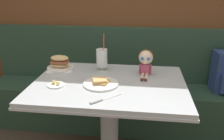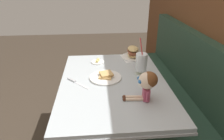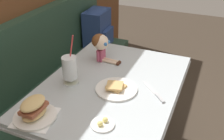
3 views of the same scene
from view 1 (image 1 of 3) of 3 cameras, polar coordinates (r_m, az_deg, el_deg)
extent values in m
cube|color=brown|center=(2.47, 2.13, 15.09)|extent=(4.40, 0.08, 2.40)
cube|color=#233D2D|center=(2.49, 1.25, -8.48)|extent=(2.60, 0.48, 0.45)
cube|color=#233D2D|center=(2.47, 1.80, 3.88)|extent=(2.60, 0.10, 0.55)
cube|color=#B2BCC1|center=(1.74, -0.67, -3.34)|extent=(1.10, 0.80, 0.03)
cube|color=#B7BABF|center=(1.75, -0.67, -4.03)|extent=(1.11, 0.81, 0.02)
cylinder|color=#A5A8AD|center=(1.92, -0.63, -13.20)|extent=(0.14, 0.14, 0.65)
cylinder|color=white|center=(1.69, -2.66, -3.34)|extent=(0.25, 0.25, 0.01)
cube|color=tan|center=(1.69, -2.52, -2.89)|extent=(0.12, 0.12, 0.01)
cube|color=tan|center=(1.69, -2.97, -2.34)|extent=(0.12, 0.12, 0.01)
cylinder|color=silver|center=(1.96, -2.40, 0.02)|extent=(0.10, 0.10, 0.01)
cylinder|color=silver|center=(1.95, -2.40, 0.57)|extent=(0.03, 0.03, 0.03)
cylinder|color=silver|center=(1.93, -2.44, 2.95)|extent=(0.09, 0.09, 0.14)
cylinder|color=#E0DB6B|center=(1.93, -2.44, 2.55)|extent=(0.08, 0.08, 0.11)
cylinder|color=#DB383D|center=(1.89, -1.97, 5.65)|extent=(0.02, 0.05, 0.22)
cube|color=white|center=(2.05, -12.24, 0.34)|extent=(0.23, 0.23, 0.00)
cylinder|color=white|center=(2.04, -12.26, 0.55)|extent=(0.22, 0.22, 0.01)
ellipsoid|color=tan|center=(2.04, -12.31, 1.20)|extent=(0.15, 0.10, 0.04)
cube|color=#995138|center=(2.03, -12.37, 1.95)|extent=(0.14, 0.09, 0.02)
ellipsoid|color=tan|center=(2.02, -12.44, 2.81)|extent=(0.15, 0.10, 0.04)
cylinder|color=white|center=(1.72, -13.24, -3.52)|extent=(0.12, 0.12, 0.01)
sphere|color=#F4E07A|center=(1.72, -13.80, -2.84)|extent=(0.03, 0.03, 0.03)
sphere|color=#F4E07A|center=(1.70, -12.79, -3.05)|extent=(0.03, 0.03, 0.03)
cube|color=silver|center=(1.52, 0.04, -6.36)|extent=(0.11, 0.11, 0.00)
cube|color=#B2B5BA|center=(1.46, -3.82, -7.49)|extent=(0.07, 0.07, 0.01)
cube|color=#B74C6B|center=(1.88, 7.96, 0.18)|extent=(0.07, 0.04, 0.08)
sphere|color=beige|center=(1.85, 8.10, 3.02)|extent=(0.11, 0.11, 0.11)
ellipsoid|color=brown|center=(1.86, 8.14, 3.36)|extent=(0.12, 0.11, 0.10)
sphere|color=#2D6BB2|center=(1.81, 7.31, 2.74)|extent=(0.03, 0.03, 0.03)
sphere|color=#2D6BB2|center=(1.80, 8.70, 2.64)|extent=(0.03, 0.03, 0.03)
cylinder|color=beige|center=(1.82, 7.29, -1.60)|extent=(0.03, 0.12, 0.02)
cylinder|color=beige|center=(1.82, 8.17, -1.66)|extent=(0.03, 0.12, 0.02)
sphere|color=#4C2819|center=(1.77, 7.13, -2.31)|extent=(0.03, 0.03, 0.03)
sphere|color=#4C2819|center=(1.76, 8.04, -2.37)|extent=(0.03, 0.03, 0.03)
cylinder|color=#B74C6B|center=(1.88, 6.72, 0.39)|extent=(0.02, 0.02, 0.07)
cylinder|color=#B74C6B|center=(1.88, 9.21, 0.22)|extent=(0.02, 0.02, 0.07)
camera|label=2|loc=(1.83, 46.35, 16.14)|focal=31.72mm
camera|label=3|loc=(1.81, -50.94, 19.72)|focal=41.89mm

